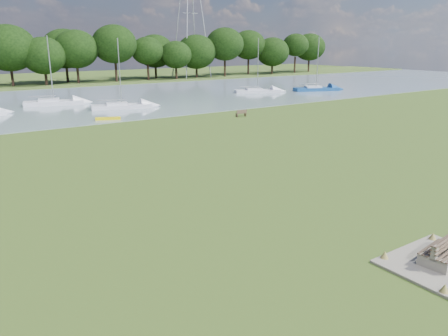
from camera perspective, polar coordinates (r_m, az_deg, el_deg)
ground at (r=27.54m, az=0.54°, el=-0.93°), size 220.00×220.00×0.00m
river at (r=65.84m, az=-21.12°, el=7.96°), size 220.00×40.00×0.10m
far_bank at (r=95.13m, az=-25.56°, el=9.65°), size 220.00×20.00×0.40m
concrete_pad at (r=18.70m, az=26.46°, el=-11.06°), size 4.20×3.20×0.10m
bench_pair at (r=18.51m, az=26.64°, el=-9.78°), size 1.99×1.33×1.00m
riverbank_bench at (r=49.56m, az=2.28°, el=7.17°), size 1.33×0.48×0.81m
kayak at (r=48.97m, az=-14.90°, el=6.27°), size 2.69×1.54×0.27m
tree_line at (r=92.06m, az=-21.83°, el=14.08°), size 153.25×9.28×11.23m
sailboat_0 at (r=57.09m, az=-13.31°, el=8.03°), size 7.69×4.01×8.55m
sailboat_4 at (r=73.92m, az=4.32°, el=10.12°), size 7.61×5.01×8.74m
sailboat_5 at (r=78.18m, az=11.89°, el=10.20°), size 8.04×4.90×8.98m
sailboat_6 at (r=63.04m, az=-21.43°, el=8.13°), size 7.80×3.86×8.92m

